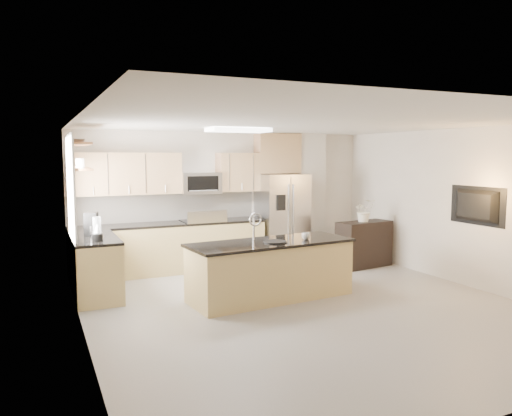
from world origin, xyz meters
name	(u,v)px	position (x,y,z in m)	size (l,w,h in m)	color
floor	(307,307)	(0.00, 0.00, 0.00)	(6.50, 6.50, 0.00)	gray
ceiling	(309,122)	(0.00, 0.00, 2.60)	(6.00, 6.50, 0.02)	silver
wall_back	(226,198)	(0.00, 3.25, 1.30)	(6.00, 0.02, 2.60)	silver
wall_front	(512,262)	(0.00, -3.25, 1.30)	(6.00, 0.02, 2.60)	silver
wall_left	(82,230)	(-3.00, 0.00, 1.30)	(0.02, 6.50, 2.60)	silver
wall_right	(467,208)	(3.00, 0.00, 1.30)	(0.02, 6.50, 2.60)	silver
back_counter	(170,247)	(-1.23, 2.93, 0.47)	(3.55, 0.66, 1.44)	tan
left_counter	(95,266)	(-2.67, 1.85, 0.46)	(0.66, 1.50, 0.92)	tan
range	(203,244)	(-0.60, 2.92, 0.47)	(0.76, 0.64, 1.14)	black
upper_cabinets	(163,173)	(-1.30, 3.09, 1.83)	(3.50, 0.33, 0.75)	tan
microwave	(200,183)	(-0.60, 3.04, 1.63)	(0.76, 0.40, 0.40)	#BCBCBF
refrigerator	(282,218)	(1.06, 2.87, 0.89)	(0.92, 0.78, 1.78)	#BCBCBF
partition_column	(309,196)	(1.82, 3.10, 1.30)	(0.60, 0.30, 2.60)	beige
window	(71,189)	(-2.98, 1.85, 1.65)	(0.04, 1.15, 1.65)	white
shelf_lower	(79,169)	(-2.85, 1.95, 1.95)	(0.30, 1.20, 0.04)	#96673C
shelf_upper	(78,144)	(-2.85, 1.95, 2.32)	(0.30, 1.20, 0.04)	#96673C
ceiling_fixture	(238,130)	(-0.40, 1.60, 2.56)	(1.00, 0.50, 0.06)	white
island	(271,270)	(-0.27, 0.63, 0.44)	(2.59, 1.14, 1.29)	tan
credenza	(364,244)	(2.32, 1.84, 0.44)	(1.10, 0.46, 0.88)	black
cup	(306,236)	(0.28, 0.56, 0.92)	(0.13, 0.13, 0.10)	silver
platter	(275,242)	(-0.26, 0.53, 0.88)	(0.35, 0.35, 0.02)	black
blender	(97,231)	(-2.67, 1.42, 1.07)	(0.15, 0.15, 0.35)	black
kettle	(97,230)	(-2.63, 1.82, 1.03)	(0.19, 0.19, 0.24)	#BCBCBF
coffee_maker	(91,224)	(-2.69, 2.00, 1.09)	(0.24, 0.27, 0.36)	black
bowl	(77,140)	(-2.85, 2.14, 2.38)	(0.34, 0.34, 0.08)	#BCBCBF
flower_vase	(364,205)	(2.28, 1.81, 1.21)	(0.59, 0.51, 0.65)	white
television	(473,206)	(2.91, -0.20, 1.35)	(1.08, 0.14, 0.62)	black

